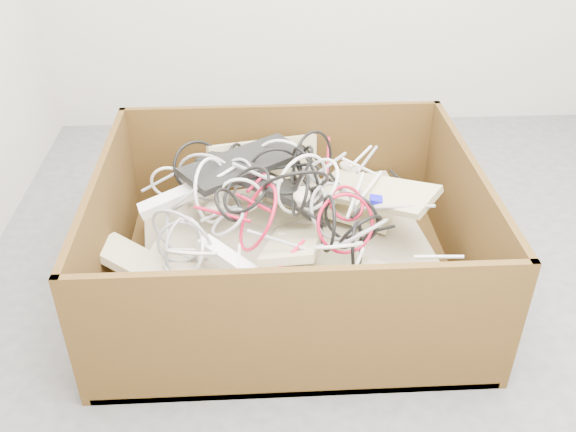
{
  "coord_description": "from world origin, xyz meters",
  "views": [
    {
      "loc": [
        -0.39,
        -1.83,
        1.57
      ],
      "look_at": [
        -0.29,
        0.06,
        0.3
      ],
      "focal_mm": 39.24,
      "sensor_mm": 36.0,
      "label": 1
    }
  ],
  "objects_px": {
    "cardboard_box": "(283,257)",
    "power_strip_right": "(235,264)",
    "vga_plug": "(376,200)",
    "power_strip_left": "(179,196)"
  },
  "relations": [
    {
      "from": "cardboard_box",
      "to": "vga_plug",
      "type": "bearing_deg",
      "value": 4.83
    },
    {
      "from": "cardboard_box",
      "to": "power_strip_left",
      "type": "bearing_deg",
      "value": 170.85
    },
    {
      "from": "cardboard_box",
      "to": "power_strip_right",
      "type": "xyz_separation_m",
      "value": [
        -0.17,
        -0.3,
        0.21
      ]
    },
    {
      "from": "power_strip_right",
      "to": "vga_plug",
      "type": "height_order",
      "value": "power_strip_right"
    },
    {
      "from": "cardboard_box",
      "to": "power_strip_right",
      "type": "distance_m",
      "value": 0.4
    },
    {
      "from": "cardboard_box",
      "to": "power_strip_left",
      "type": "xyz_separation_m",
      "value": [
        -0.37,
        0.06,
        0.25
      ]
    },
    {
      "from": "power_strip_left",
      "to": "vga_plug",
      "type": "relative_size",
      "value": 6.58
    },
    {
      "from": "vga_plug",
      "to": "cardboard_box",
      "type": "bearing_deg",
      "value": -169.45
    },
    {
      "from": "cardboard_box",
      "to": "power_strip_right",
      "type": "bearing_deg",
      "value": -119.07
    },
    {
      "from": "cardboard_box",
      "to": "vga_plug",
      "type": "height_order",
      "value": "cardboard_box"
    }
  ]
}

